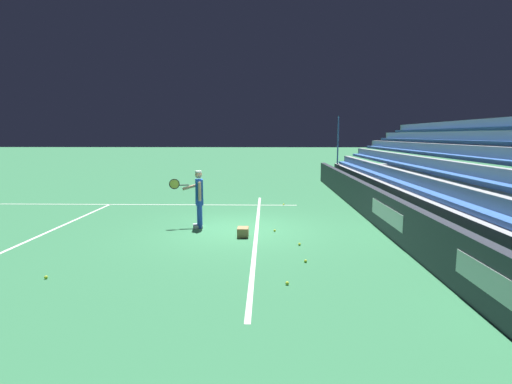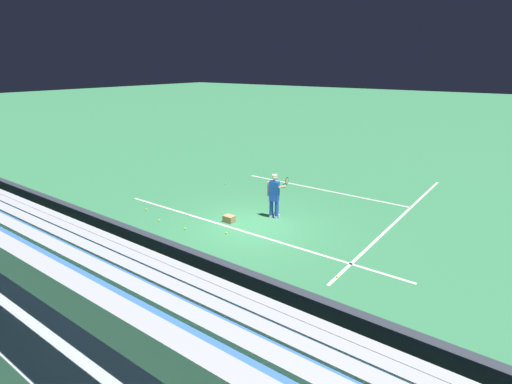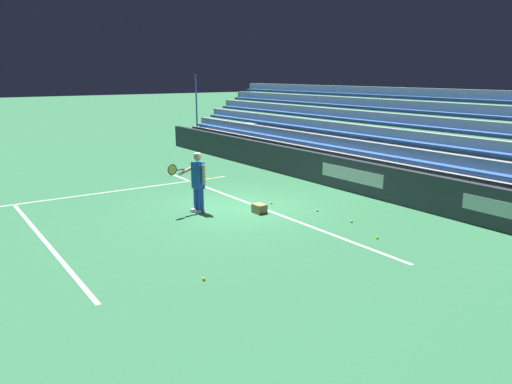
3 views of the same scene
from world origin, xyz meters
name	(u,v)px [view 3 (image 3 of 3)]	position (x,y,z in m)	size (l,w,h in m)	color
ground_plane	(238,207)	(0.00, 0.00, 0.00)	(160.00, 160.00, 0.00)	#337A4C
court_baseline_white	(252,204)	(0.00, -0.50, 0.00)	(12.00, 0.10, 0.01)	white
court_sideline_white	(65,198)	(4.11, 4.00, 0.00)	(0.10, 12.00, 0.01)	white
court_service_line_white	(45,241)	(0.00, 5.50, 0.00)	(8.22, 0.10, 0.01)	white
back_wall_sponsor_board	(342,173)	(-0.01, -4.23, 0.55)	(25.69, 0.25, 1.10)	#2D333D
bleacher_stand	(393,159)	(0.00, -6.86, 0.79)	(24.40, 4.00, 3.85)	#9EA3A8
tennis_player	(197,182)	(0.20, 1.25, 0.89)	(0.59, 1.06, 1.71)	blue
ball_box_cardboard	(259,209)	(-0.90, -0.14, 0.13)	(0.40, 0.30, 0.26)	#A87F51
tennis_ball_toward_net	(352,221)	(-3.09, -1.64, 0.03)	(0.07, 0.07, 0.07)	#CCE533
tennis_ball_near_player	(213,177)	(4.13, -1.48, 0.03)	(0.07, 0.07, 0.07)	#CCE533
tennis_ball_stray_back	(377,238)	(-4.42, -1.17, 0.03)	(0.07, 0.07, 0.07)	#CCE533
tennis_ball_by_box	(204,279)	(-4.22, 3.49, 0.03)	(0.07, 0.07, 0.07)	#CCE533
tennis_ball_on_baseline	(271,203)	(-0.29, -1.02, 0.03)	(0.07, 0.07, 0.07)	#CCE533
tennis_ball_far_left	(317,210)	(-1.73, -1.62, 0.03)	(0.07, 0.07, 0.07)	#CCE533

